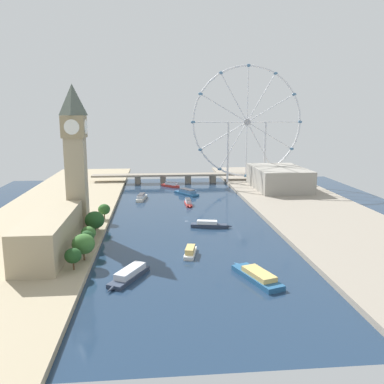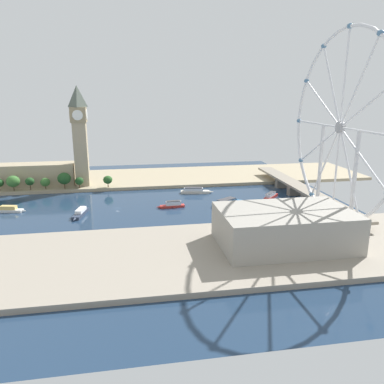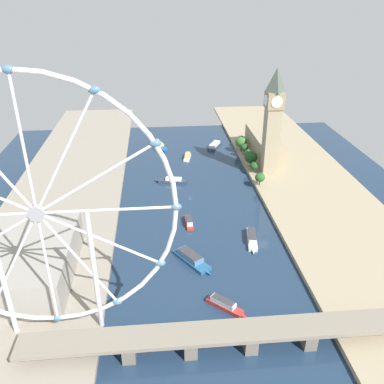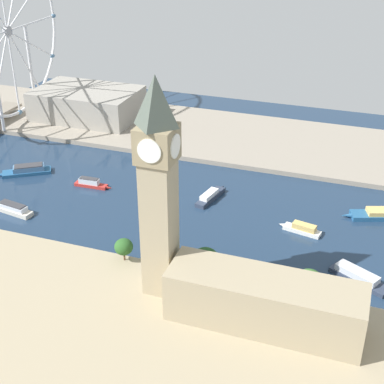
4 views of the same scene
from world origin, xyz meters
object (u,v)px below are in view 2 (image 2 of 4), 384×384
Objects in this scene: river_bridge at (302,191)px; tour_boat_6 at (227,203)px; tour_boat_1 at (10,209)px; tour_boat_5 at (80,213)px; ferris_wheel at (340,129)px; tour_boat_7 at (195,191)px; clock_tower at (80,135)px; riverside_hall at (285,227)px; tour_boat_0 at (172,205)px; parliament_block at (34,174)px; tour_boat_2 at (271,196)px.

tour_boat_6 is at bearing -83.99° from river_bridge.
tour_boat_1 reaches higher than tour_boat_5.
tour_boat_7 is (-112.08, -70.69, -64.89)m from ferris_wheel.
riverside_hall is at bearing 36.79° from clock_tower.
ferris_wheel reaches higher than clock_tower.
tour_boat_7 is at bearing -125.12° from tour_boat_0.
riverside_hall is at bearing 66.75° from tour_boat_5.
ferris_wheel is at bearing -11.88° from river_bridge.
ferris_wheel is 4.10× the size of tour_boat_7.
ferris_wheel is at bearing 118.81° from riverside_hall.
tour_boat_1 is at bearing -96.65° from tour_boat_5.
parliament_block is 2.45× the size of tour_boat_7.
parliament_block is at bearing 112.95° from tour_boat_2.
riverside_hall is at bearing -117.69° from tour_boat_6.
clock_tower reaches higher than tour_boat_2.
river_bridge is 8.00× the size of tour_boat_0.
tour_boat_1 is at bearing -6.74° from tour_boat_0.
river_bridge is (-100.30, 59.10, -5.93)m from riverside_hall.
tour_boat_7 is at bearing -112.19° from river_bridge.
tour_boat_0 is 1.03× the size of tour_boat_1.
river_bridge reaches higher than tour_boat_6.
parliament_block reaches higher than tour_boat_0.
tour_boat_2 is (-2.66, 211.43, 0.24)m from tour_boat_1.
parliament_block is 2.57× the size of tour_boat_5.
parliament_block is at bearing -108.90° from river_bridge.
tour_boat_2 is 0.67× the size of tour_boat_6.
tour_boat_7 is at bearing 128.83° from tour_boat_5.
river_bridge reaches higher than tour_boat_2.
river_bridge reaches higher than tour_boat_5.
tour_boat_6 is (-69.51, -51.88, -64.81)m from ferris_wheel.
tour_boat_0 reaches higher than tour_boat_1.
clock_tower is at bearing 113.26° from tour_boat_6.
ferris_wheel is at bearing -48.72° from tour_boat_7.
river_bridge reaches higher than tour_boat_7.
river_bridge is at bearing 106.03° from tour_boat_5.
ferris_wheel reaches higher than tour_boat_1.
parliament_block is 2.42× the size of tour_boat_6.
tour_boat_1 is at bearing 142.97° from tour_boat_6.
ferris_wheel reaches higher than tour_boat_5.
river_bridge is 236.84m from tour_boat_1.
river_bridge is 8.92× the size of tour_boat_2.
ferris_wheel is 108.28m from tour_boat_6.
river_bridge is (80.10, 233.95, -5.73)m from parliament_block.
riverside_hall is at bearing -18.72° from tour_boat_1.
tour_boat_0 is 70.73m from tour_boat_5.
tour_boat_2 is (-6.91, -25.31, -5.37)m from river_bridge.
ferris_wheel is (149.55, 172.46, 16.18)m from clock_tower.
clock_tower is 0.50× the size of river_bridge.
tour_boat_6 is at bearing -174.53° from riverside_hall.
tour_boat_7 is at bearing -168.46° from riverside_hall.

